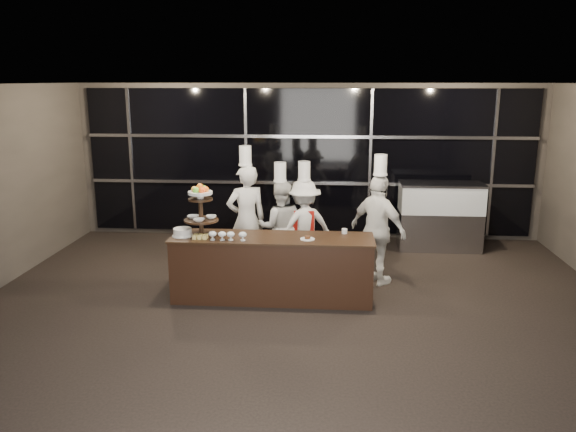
# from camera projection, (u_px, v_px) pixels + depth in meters

# --- Properties ---
(room) EXTENTS (10.00, 10.00, 10.00)m
(room) POSITION_uv_depth(u_px,v_px,m) (289.00, 227.00, 6.10)
(room) COLOR black
(room) RESTS_ON ground
(window_wall) EXTENTS (8.60, 0.10, 2.80)m
(window_wall) POSITION_uv_depth(u_px,v_px,m) (308.00, 162.00, 10.88)
(window_wall) COLOR black
(window_wall) RESTS_ON ground
(buffet_counter) EXTENTS (2.84, 0.74, 0.92)m
(buffet_counter) POSITION_uv_depth(u_px,v_px,m) (272.00, 268.00, 7.95)
(buffet_counter) COLOR black
(buffet_counter) RESTS_ON ground
(display_stand) EXTENTS (0.48, 0.48, 0.74)m
(display_stand) POSITION_uv_depth(u_px,v_px,m) (201.00, 206.00, 7.82)
(display_stand) COLOR black
(display_stand) RESTS_ON buffet_counter
(compotes) EXTENTS (0.53, 0.11, 0.12)m
(compotes) POSITION_uv_depth(u_px,v_px,m) (227.00, 234.00, 7.65)
(compotes) COLOR silver
(compotes) RESTS_ON buffet_counter
(layer_cake) EXTENTS (0.30, 0.30, 0.11)m
(layer_cake) POSITION_uv_depth(u_px,v_px,m) (183.00, 232.00, 7.87)
(layer_cake) COLOR white
(layer_cake) RESTS_ON buffet_counter
(pastry_squares) EXTENTS (0.20, 0.13, 0.05)m
(pastry_squares) POSITION_uv_depth(u_px,v_px,m) (200.00, 237.00, 7.75)
(pastry_squares) COLOR #F5DD78
(pastry_squares) RESTS_ON buffet_counter
(small_plate) EXTENTS (0.20, 0.20, 0.05)m
(small_plate) POSITION_uv_depth(u_px,v_px,m) (307.00, 238.00, 7.71)
(small_plate) COLOR white
(small_plate) RESTS_ON buffet_counter
(chef_cup) EXTENTS (0.08, 0.08, 0.07)m
(chef_cup) POSITION_uv_depth(u_px,v_px,m) (344.00, 231.00, 8.00)
(chef_cup) COLOR white
(chef_cup) RESTS_ON buffet_counter
(display_case) EXTENTS (1.50, 0.65, 1.24)m
(display_case) POSITION_uv_depth(u_px,v_px,m) (440.00, 213.00, 10.28)
(display_case) COLOR #A5A5AA
(display_case) RESTS_ON ground
(chef_a) EXTENTS (0.76, 0.66, 2.07)m
(chef_a) POSITION_uv_depth(u_px,v_px,m) (246.00, 218.00, 8.93)
(chef_a) COLOR silver
(chef_a) RESTS_ON ground
(chef_b) EXTENTS (0.79, 0.65, 1.80)m
(chef_b) POSITION_uv_depth(u_px,v_px,m) (280.00, 226.00, 9.03)
(chef_b) COLOR silver
(chef_b) RESTS_ON ground
(chef_c) EXTENTS (1.12, 0.94, 1.81)m
(chef_c) POSITION_uv_depth(u_px,v_px,m) (304.00, 226.00, 9.05)
(chef_c) COLOR silver
(chef_c) RESTS_ON ground
(chef_d) EXTENTS (1.01, 0.98, 1.99)m
(chef_d) POSITION_uv_depth(u_px,v_px,m) (378.00, 229.00, 8.46)
(chef_d) COLOR white
(chef_d) RESTS_ON ground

